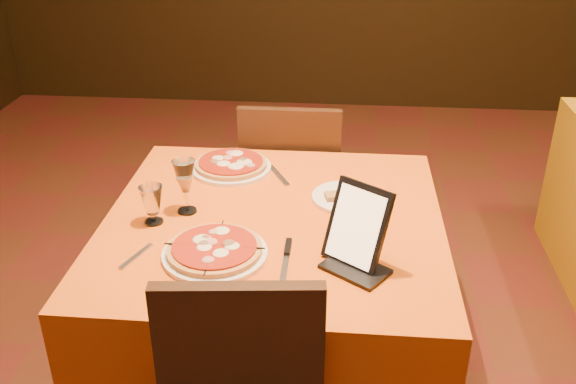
# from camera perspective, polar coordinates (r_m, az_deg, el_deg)

# --- Properties ---
(main_table) EXTENTS (1.10, 1.10, 0.75)m
(main_table) POSITION_cam_1_polar(r_m,az_deg,el_deg) (2.30, -1.21, -10.48)
(main_table) COLOR #E0590E
(main_table) RESTS_ON floor
(chair_main_far) EXTENTS (0.38, 0.38, 0.91)m
(chair_main_far) POSITION_cam_1_polar(r_m,az_deg,el_deg) (2.92, 0.43, 0.27)
(chair_main_far) COLOR #311B10
(chair_main_far) RESTS_ON floor
(pizza_near) EXTENTS (0.31, 0.31, 0.03)m
(pizza_near) POSITION_cam_1_polar(r_m,az_deg,el_deg) (1.91, -6.54, -5.26)
(pizza_near) COLOR white
(pizza_near) RESTS_ON main_table
(pizza_far) EXTENTS (0.30, 0.30, 0.03)m
(pizza_far) POSITION_cam_1_polar(r_m,az_deg,el_deg) (2.43, -5.08, 2.34)
(pizza_far) COLOR white
(pizza_far) RESTS_ON main_table
(cutlet_dish) EXTENTS (0.24, 0.24, 0.03)m
(cutlet_dish) POSITION_cam_1_polar(r_m,az_deg,el_deg) (2.21, 5.22, -0.35)
(cutlet_dish) COLOR white
(cutlet_dish) RESTS_ON main_table
(wine_glass) EXTENTS (0.09, 0.09, 0.19)m
(wine_glass) POSITION_cam_1_polar(r_m,az_deg,el_deg) (2.12, -9.12, 0.51)
(wine_glass) COLOR #D5B579
(wine_glass) RESTS_ON main_table
(water_glass) EXTENTS (0.08, 0.08, 0.13)m
(water_glass) POSITION_cam_1_polar(r_m,az_deg,el_deg) (2.09, -11.98, -1.12)
(water_glass) COLOR silver
(water_glass) RESTS_ON main_table
(tablet) EXTENTS (0.20, 0.18, 0.23)m
(tablet) POSITION_cam_1_polar(r_m,az_deg,el_deg) (1.83, 6.17, -2.98)
(tablet) COLOR black
(tablet) RESTS_ON main_table
(knife) EXTENTS (0.02, 0.21, 0.01)m
(knife) POSITION_cam_1_polar(r_m,az_deg,el_deg) (1.86, -0.24, -6.44)
(knife) COLOR #B5B3BB
(knife) RESTS_ON main_table
(fork_near) EXTENTS (0.07, 0.14, 0.01)m
(fork_near) POSITION_cam_1_polar(r_m,az_deg,el_deg) (1.95, -13.32, -5.57)
(fork_near) COLOR silver
(fork_near) RESTS_ON main_table
(fork_far) EXTENTS (0.10, 0.17, 0.01)m
(fork_far) POSITION_cam_1_polar(r_m,az_deg,el_deg) (2.37, -0.84, 1.48)
(fork_far) COLOR #B0B0B7
(fork_far) RESTS_ON main_table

